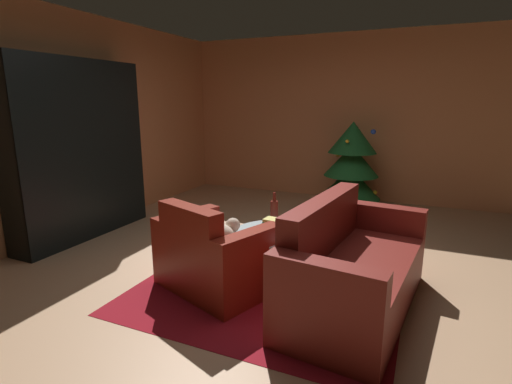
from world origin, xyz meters
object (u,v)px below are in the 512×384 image
(coffee_table, at_px, (274,236))
(decorated_tree, at_px, (351,164))
(bookshelf_unit, at_px, (87,154))
(armchair_red, at_px, (214,257))
(couch_red, at_px, (352,271))
(book_stack_on_table, at_px, (274,226))
(bottle_on_table, at_px, (274,212))

(coffee_table, relative_size, decorated_tree, 0.57)
(bookshelf_unit, distance_m, armchair_red, 2.37)
(couch_red, xyz_separation_m, book_stack_on_table, (-0.73, 0.16, 0.23))
(couch_red, xyz_separation_m, coffee_table, (-0.74, 0.19, 0.12))
(couch_red, distance_m, bottle_on_table, 0.95)
(couch_red, bearing_deg, book_stack_on_table, 167.33)
(bottle_on_table, distance_m, decorated_tree, 2.63)
(couch_red, xyz_separation_m, decorated_tree, (-0.58, 3.00, 0.38))
(armchair_red, bearing_deg, bookshelf_unit, 161.72)
(couch_red, bearing_deg, bottle_on_table, 154.70)
(bookshelf_unit, height_order, coffee_table, bookshelf_unit)
(couch_red, bearing_deg, decorated_tree, 100.84)
(coffee_table, distance_m, bottle_on_table, 0.27)
(book_stack_on_table, bearing_deg, coffee_table, 108.36)
(armchair_red, height_order, bottle_on_table, armchair_red)
(bookshelf_unit, relative_size, armchair_red, 1.83)
(bookshelf_unit, distance_m, coffee_table, 2.65)
(bookshelf_unit, bearing_deg, coffee_table, -7.50)
(couch_red, bearing_deg, coffee_table, 165.24)
(armchair_red, height_order, book_stack_on_table, armchair_red)
(coffee_table, bearing_deg, decorated_tree, 86.67)
(armchair_red, xyz_separation_m, book_stack_on_table, (0.44, 0.34, 0.24))
(bookshelf_unit, xyz_separation_m, bottle_on_table, (2.49, -0.15, -0.40))
(coffee_table, height_order, bottle_on_table, bottle_on_table)
(bookshelf_unit, height_order, armchair_red, bookshelf_unit)
(bookshelf_unit, relative_size, coffee_table, 2.78)
(armchair_red, distance_m, bottle_on_table, 0.73)
(bookshelf_unit, distance_m, bottle_on_table, 2.53)
(armchair_red, height_order, couch_red, couch_red)
(bottle_on_table, bearing_deg, decorated_tree, 84.70)
(book_stack_on_table, height_order, bottle_on_table, bottle_on_table)
(armchair_red, bearing_deg, book_stack_on_table, 37.88)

